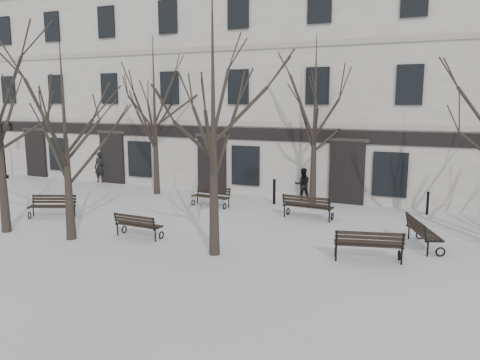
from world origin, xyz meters
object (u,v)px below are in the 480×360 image
Objects in this scene: tree_2 at (213,86)px; bench_5 at (422,232)px; tree_1 at (64,119)px; bench_2 at (368,244)px; bench_3 at (211,196)px; bench_4 at (308,206)px; lamp_post at (6,146)px; bench_1 at (138,225)px; bench_0 at (52,205)px.

tree_2 is 4.06× the size of bench_5.
tree_1 is 5.40m from tree_2.
bench_2 is 2.51m from bench_5.
bench_3 is 4.65m from bench_4.
lamp_post is (-24.04, 4.17, 1.49)m from bench_5.
tree_1 reaches higher than bench_4.
bench_0 is at bearing -8.95° from bench_1.
bench_5 is at bearing -160.47° from bench_1.
bench_0 reaches higher than bench_1.
bench_2 is at bearing 10.94° from tree_1.
bench_2 is (4.46, 1.30, -4.61)m from tree_2.
tree_2 is 8.18m from bench_5.
bench_4 is (4.62, -0.47, 0.07)m from bench_3.
bench_3 is (4.99, 4.48, -0.02)m from bench_0.
bench_3 is (-3.23, 5.93, -4.67)m from tree_2.
bench_1 is 6.81m from bench_4.
bench_4 is 1.00× the size of bench_5.
bench_0 is 11.82m from lamp_post.
tree_2 reaches higher than bench_3.
bench_4 is (6.67, 6.04, -3.58)m from tree_1.
tree_2 is at bearing 78.81° from bench_4.
bench_1 is 0.86× the size of bench_5.
bench_2 is at bearing 16.22° from tree_2.
bench_4 reaches higher than bench_5.
bench_0 is (-8.21, 1.45, -4.65)m from tree_2.
bench_1 is at bearing -86.17° from bench_3.
bench_2 is 0.60× the size of lamp_post.
bench_4 is (1.40, 5.46, -4.60)m from tree_2.
tree_1 is at bearing -58.04° from bench_0.
lamp_post is at bearing -30.10° from bench_2.
bench_0 is at bearing -133.83° from bench_3.
bench_2 is 5.17m from bench_4.
lamp_post reaches higher than bench_3.
tree_1 is at bearing 30.26° from bench_1.
bench_4 is (-3.07, 4.16, 0.00)m from bench_2.
bench_5 is at bearing 19.74° from tree_1.
bench_5 is (4.43, -2.06, -0.02)m from bench_4.
bench_1 is at bearing -25.32° from lamp_post.
tree_2 reaches higher than bench_4.
tree_1 reaches higher than bench_3.
tree_2 is at bearing 98.25° from bench_5.
tree_1 is 3.78× the size of bench_1.
bench_3 is (0.04, 5.43, 0.01)m from bench_1.
bench_2 is at bearing -26.82° from bench_3.
tree_1 is 3.18× the size of bench_2.
tree_2 is 8.20m from bench_3.
bench_4 reaches higher than bench_3.
tree_1 is 1.89× the size of lamp_post.
bench_4 is (4.66, 4.96, 0.07)m from bench_1.
bench_5 is at bearing -137.68° from bench_2.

